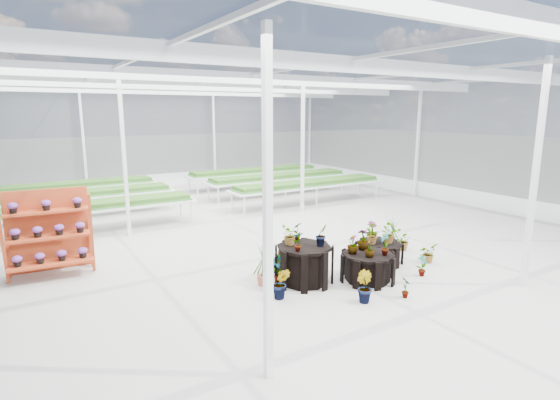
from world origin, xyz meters
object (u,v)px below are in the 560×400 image
plinth_tall (304,264)px  shelf_rack (49,234)px  plinth_mid (368,267)px  plinth_low (379,253)px

plinth_tall → shelf_rack: 5.48m
plinth_mid → shelf_rack: shelf_rack is taller
plinth_low → shelf_rack: bearing=154.7°
plinth_mid → shelf_rack: size_ratio=0.61×
plinth_tall → shelf_rack: size_ratio=0.63×
plinth_low → shelf_rack: (-6.61, 3.12, 0.68)m
plinth_tall → plinth_low: (2.20, 0.10, -0.16)m
plinth_tall → plinth_low: 2.21m
shelf_rack → plinth_low: bearing=-20.9°
plinth_tall → plinth_mid: bearing=-26.6°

